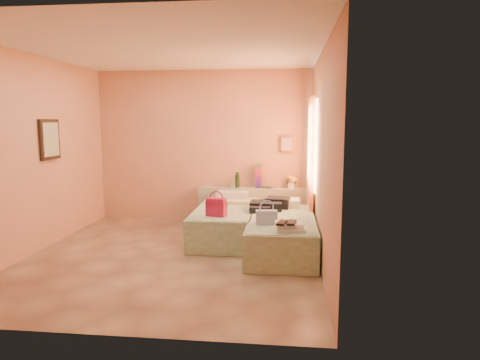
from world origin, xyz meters
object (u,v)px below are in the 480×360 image
(bed_right, at_px, (282,234))
(headboard_ledge, at_px, (255,205))
(magenta_handbag, at_px, (216,207))
(blue_handbag, at_px, (267,217))
(green_book, at_px, (267,187))
(towel_stack, at_px, (290,227))
(water_bottle, at_px, (237,180))
(bed_left, at_px, (227,222))
(flower_vase, at_px, (291,181))

(bed_right, bearing_deg, headboard_ledge, 106.98)
(magenta_handbag, bearing_deg, blue_handbag, -15.13)
(green_book, height_order, blue_handbag, blue_handbag)
(magenta_handbag, xyz_separation_m, blue_handbag, (0.75, -0.41, -0.04))
(towel_stack, bearing_deg, water_bottle, 111.44)
(bed_left, distance_m, towel_stack, 1.75)
(flower_vase, bearing_deg, bed_left, -135.48)
(bed_left, height_order, water_bottle, water_bottle)
(bed_left, height_order, green_book, green_book)
(bed_right, bearing_deg, green_book, 99.63)
(flower_vase, relative_size, towel_stack, 0.81)
(green_book, relative_size, blue_handbag, 0.62)
(green_book, bearing_deg, towel_stack, -67.90)
(bed_left, height_order, magenta_handbag, magenta_handbag)
(towel_stack, bearing_deg, green_book, 99.53)
(towel_stack, bearing_deg, flower_vase, 89.40)
(blue_handbag, bearing_deg, flower_vase, 74.38)
(bed_left, xyz_separation_m, towel_stack, (1.02, -1.39, 0.30))
(bed_right, bearing_deg, towel_stack, -81.28)
(water_bottle, bearing_deg, headboard_ledge, -1.54)
(green_book, distance_m, flower_vase, 0.45)
(headboard_ledge, relative_size, water_bottle, 7.49)
(headboard_ledge, relative_size, blue_handbag, 7.15)
(bed_right, xyz_separation_m, magenta_handbag, (-0.95, -0.01, 0.38))
(bed_left, xyz_separation_m, magenta_handbag, (-0.05, -0.66, 0.38))
(green_book, bearing_deg, blue_handbag, -75.01)
(water_bottle, distance_m, magenta_handbag, 1.73)
(magenta_handbag, bearing_deg, bed_right, 14.10)
(bed_left, relative_size, green_book, 11.32)
(blue_handbag, bearing_deg, bed_left, 116.84)
(headboard_ledge, xyz_separation_m, flower_vase, (0.67, -0.03, 0.47))
(water_bottle, relative_size, magenta_handbag, 0.97)
(green_book, relative_size, towel_stack, 0.50)
(headboard_ledge, distance_m, magenta_handbag, 1.79)
(blue_handbag, relative_size, towel_stack, 0.82)
(flower_vase, height_order, blue_handbag, flower_vase)
(water_bottle, relative_size, flower_vase, 0.97)
(green_book, height_order, towel_stack, green_book)
(green_book, relative_size, magenta_handbag, 0.63)
(green_book, xyz_separation_m, blue_handbag, (0.09, -2.11, -0.07))
(magenta_handbag, height_order, towel_stack, magenta_handbag)
(headboard_ledge, bearing_deg, flower_vase, -2.17)
(bed_right, relative_size, flower_vase, 7.08)
(bed_right, relative_size, green_book, 11.32)
(headboard_ledge, height_order, bed_left, headboard_ledge)
(water_bottle, bearing_deg, bed_left, -92.88)
(headboard_ledge, bearing_deg, green_book, -2.87)
(bed_left, height_order, bed_right, same)
(water_bottle, bearing_deg, green_book, -2.10)
(headboard_ledge, distance_m, towel_stack, 2.54)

